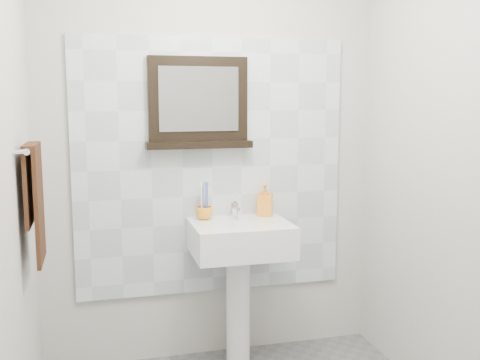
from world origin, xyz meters
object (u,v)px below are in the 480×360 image
at_px(soap_dispenser, 265,200).
at_px(framed_mirror, 198,105).
at_px(hand_towel, 35,194).
at_px(toothbrush_cup, 204,213).
at_px(pedestal_sink, 240,254).

relative_size(soap_dispenser, framed_mirror, 0.31).
bearing_deg(framed_mirror, hand_towel, -149.24).
distance_m(toothbrush_cup, soap_dispenser, 0.38).
xyz_separation_m(toothbrush_cup, framed_mirror, (-0.02, 0.06, 0.62)).
relative_size(toothbrush_cup, framed_mirror, 0.16).
relative_size(pedestal_sink, hand_towel, 1.75).
bearing_deg(hand_towel, soap_dispenser, 20.43).
relative_size(framed_mirror, hand_towel, 1.11).
xyz_separation_m(toothbrush_cup, hand_towel, (-0.87, -0.45, 0.22)).
bearing_deg(pedestal_sink, toothbrush_cup, 146.00).
xyz_separation_m(soap_dispenser, framed_mirror, (-0.39, 0.05, 0.56)).
distance_m(toothbrush_cup, hand_towel, 1.01).
distance_m(soap_dispenser, framed_mirror, 0.68).
bearing_deg(soap_dispenser, hand_towel, -134.68).
bearing_deg(toothbrush_cup, framed_mirror, 105.21).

